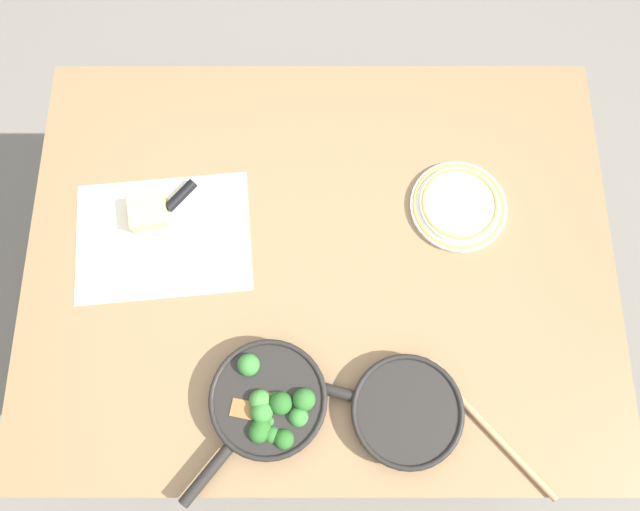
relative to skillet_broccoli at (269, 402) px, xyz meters
The scene contains 9 objects.
ground_plane 0.86m from the skillet_broccoli, 71.48° to the left, with size 14.00×14.00×0.00m, color slate.
dining_table_red 0.35m from the skillet_broccoli, 71.48° to the left, with size 1.32×1.00×0.76m.
skillet_broccoli is the anchor object (origin of this frame).
skillet_eggs 0.28m from the skillet_broccoli, ahead, with size 0.36×0.23×0.05m.
wooden_spoon 0.42m from the skillet_broccoli, ahead, with size 0.27×0.29×0.02m.
parchment_sheet 0.44m from the skillet_broccoli, 124.45° to the left, with size 0.42×0.32×0.00m.
grater_knife 0.49m from the skillet_broccoli, 120.89° to the left, with size 0.20×0.23×0.02m.
cheese_block 0.50m from the skillet_broccoli, 124.20° to the left, with size 0.09×0.09×0.04m.
dinner_plate_stack 0.61m from the skillet_broccoli, 45.94° to the left, with size 0.22×0.22×0.03m.
Camera 1 is at (-0.00, -0.36, 1.99)m, focal length 32.00 mm.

